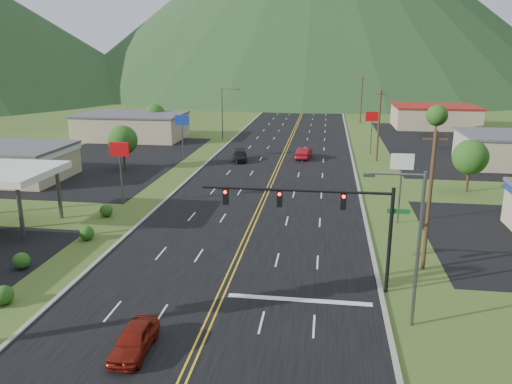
# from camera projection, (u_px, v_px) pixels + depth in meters

# --- Properties ---
(traffic_signal) EXTENTS (13.10, 0.43, 7.00)m
(traffic_signal) POSITION_uv_depth(u_px,v_px,m) (327.00, 211.00, 31.47)
(traffic_signal) COLOR black
(traffic_signal) RESTS_ON ground
(streetlight_east) EXTENTS (3.28, 0.25, 9.00)m
(streetlight_east) POSITION_uv_depth(u_px,v_px,m) (413.00, 240.00, 27.07)
(streetlight_east) COLOR #59595E
(streetlight_east) RESTS_ON ground
(streetlight_west) EXTENTS (3.28, 0.25, 9.00)m
(streetlight_west) POSITION_uv_depth(u_px,v_px,m) (224.00, 110.00, 87.34)
(streetlight_west) COLOR #59595E
(streetlight_west) RESTS_ON ground
(building_west_mid) EXTENTS (14.40, 10.40, 4.10)m
(building_west_mid) POSITION_uv_depth(u_px,v_px,m) (7.00, 161.00, 60.39)
(building_west_mid) COLOR #9E8A6D
(building_west_mid) RESTS_ON ground
(building_west_far) EXTENTS (18.40, 11.40, 4.50)m
(building_west_far) POSITION_uv_depth(u_px,v_px,m) (132.00, 126.00, 88.44)
(building_west_far) COLOR #9E8A6D
(building_west_far) RESTS_ON ground
(building_east_far) EXTENTS (16.40, 12.40, 4.50)m
(building_east_far) POSITION_uv_depth(u_px,v_px,m) (434.00, 116.00, 101.82)
(building_east_far) COLOR #9E8A6D
(building_east_far) RESTS_ON ground
(pole_sign_west_a) EXTENTS (2.00, 0.18, 6.40)m
(pole_sign_west_a) POSITION_uv_depth(u_px,v_px,m) (120.00, 156.00, 49.57)
(pole_sign_west_a) COLOR #59595E
(pole_sign_west_a) RESTS_ON ground
(pole_sign_west_b) EXTENTS (2.00, 0.18, 6.40)m
(pole_sign_west_b) POSITION_uv_depth(u_px,v_px,m) (182.00, 125.00, 70.54)
(pole_sign_west_b) COLOR #59595E
(pole_sign_west_b) RESTS_ON ground
(pole_sign_east_a) EXTENTS (2.00, 0.18, 6.40)m
(pole_sign_east_a) POSITION_uv_depth(u_px,v_px,m) (402.00, 169.00, 44.01)
(pole_sign_east_a) COLOR #59595E
(pole_sign_east_a) RESTS_ON ground
(pole_sign_east_b) EXTENTS (2.00, 0.18, 6.40)m
(pole_sign_east_b) POSITION_uv_depth(u_px,v_px,m) (372.00, 121.00, 74.50)
(pole_sign_east_b) COLOR #59595E
(pole_sign_east_b) RESTS_ON ground
(tree_west_a) EXTENTS (3.84, 3.84, 5.82)m
(tree_west_a) POSITION_uv_depth(u_px,v_px,m) (123.00, 140.00, 64.99)
(tree_west_a) COLOR #382314
(tree_west_a) RESTS_ON ground
(tree_west_b) EXTENTS (3.84, 3.84, 5.82)m
(tree_west_b) POSITION_uv_depth(u_px,v_px,m) (155.00, 115.00, 91.40)
(tree_west_b) COLOR #382314
(tree_west_b) RESTS_ON ground
(tree_east_a) EXTENTS (3.84, 3.84, 5.82)m
(tree_east_a) POSITION_uv_depth(u_px,v_px,m) (470.00, 157.00, 54.54)
(tree_east_a) COLOR #382314
(tree_east_a) RESTS_ON ground
(tree_east_b) EXTENTS (3.84, 3.84, 5.82)m
(tree_east_b) POSITION_uv_depth(u_px,v_px,m) (437.00, 115.00, 90.21)
(tree_east_b) COLOR #382314
(tree_east_b) RESTS_ON ground
(utility_pole_a) EXTENTS (1.60, 0.28, 10.00)m
(utility_pole_a) POSITION_uv_depth(u_px,v_px,m) (429.00, 200.00, 34.39)
(utility_pole_a) COLOR #382314
(utility_pole_a) RESTS_ON ground
(utility_pole_b) EXTENTS (1.60, 0.28, 10.00)m
(utility_pole_b) POSITION_uv_depth(u_px,v_px,m) (379.00, 125.00, 69.65)
(utility_pole_b) COLOR #382314
(utility_pole_b) RESTS_ON ground
(utility_pole_c) EXTENTS (1.60, 0.28, 10.00)m
(utility_pole_c) POSITION_uv_depth(u_px,v_px,m) (361.00, 99.00, 107.77)
(utility_pole_c) COLOR #382314
(utility_pole_c) RESTS_ON ground
(utility_pole_d) EXTENTS (1.60, 0.28, 10.00)m
(utility_pole_d) POSITION_uv_depth(u_px,v_px,m) (353.00, 87.00, 145.88)
(utility_pole_d) COLOR #382314
(utility_pole_d) RESTS_ON ground
(car_red_near) EXTENTS (1.72, 4.17, 1.41)m
(car_red_near) POSITION_uv_depth(u_px,v_px,m) (134.00, 340.00, 25.64)
(car_red_near) COLOR maroon
(car_red_near) RESTS_ON ground
(car_dark_mid) EXTENTS (2.73, 5.09, 1.40)m
(car_dark_mid) POSITION_uv_depth(u_px,v_px,m) (240.00, 156.00, 70.74)
(car_dark_mid) COLOR black
(car_dark_mid) RESTS_ON ground
(car_red_far) EXTENTS (2.33, 5.09, 1.62)m
(car_red_far) POSITION_uv_depth(u_px,v_px,m) (304.00, 153.00, 72.29)
(car_red_far) COLOR maroon
(car_red_far) RESTS_ON ground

